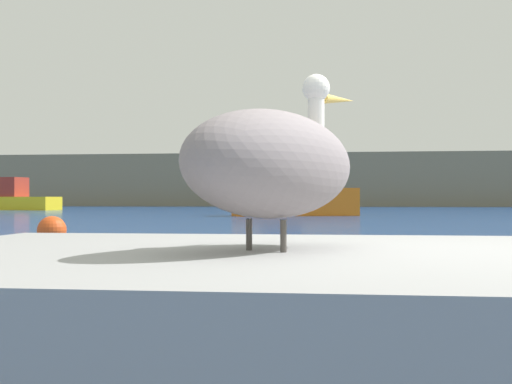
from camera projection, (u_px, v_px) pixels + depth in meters
ground_plane at (468, 370)px, 3.13m from camera, size 260.00×260.00×0.00m
hillside_backdrop at (333, 181)px, 73.22m from camera, size 140.00×12.52×5.93m
pier_dock at (273, 314)px, 3.00m from camera, size 3.91×2.70×0.62m
pelican at (274, 163)px, 3.01m from camera, size 1.08×1.43×0.93m
fishing_boat_yellow at (13, 199)px, 47.58m from camera, size 7.65×3.58×4.20m
fishing_boat_orange at (293, 198)px, 31.36m from camera, size 6.52×3.36×4.88m
mooring_buoy at (52, 230)px, 11.61m from camera, size 0.54×0.54×0.54m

